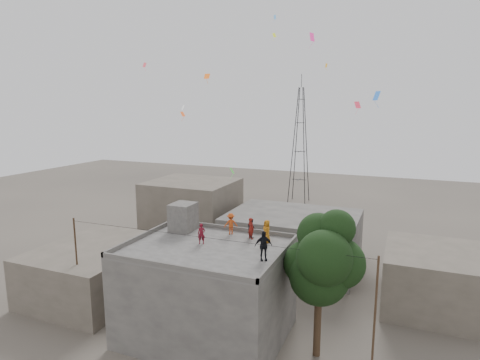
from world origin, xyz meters
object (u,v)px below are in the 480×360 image
at_px(stair_head_box, 183,217).
at_px(person_dark_adult, 263,246).
at_px(transmission_tower, 300,145).
at_px(person_red_adult, 251,228).
at_px(tree, 323,260).

distance_m(stair_head_box, person_dark_adult, 8.03).
height_order(stair_head_box, transmission_tower, transmission_tower).
distance_m(stair_head_box, person_red_adult, 5.26).
bearing_deg(stair_head_box, person_red_adult, 0.53).
bearing_deg(tree, person_dark_adult, -158.07).
distance_m(tree, transmission_tower, 41.12).
distance_m(tree, person_red_adult, 5.75).
height_order(stair_head_box, tree, tree).
height_order(stair_head_box, person_dark_adult, stair_head_box).
bearing_deg(transmission_tower, person_dark_adult, -78.72).
bearing_deg(stair_head_box, person_dark_adult, -24.35).
relative_size(tree, person_dark_adult, 5.14).
distance_m(stair_head_box, tree, 10.80).
bearing_deg(stair_head_box, tree, -10.74).
relative_size(stair_head_box, person_red_adult, 1.35).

